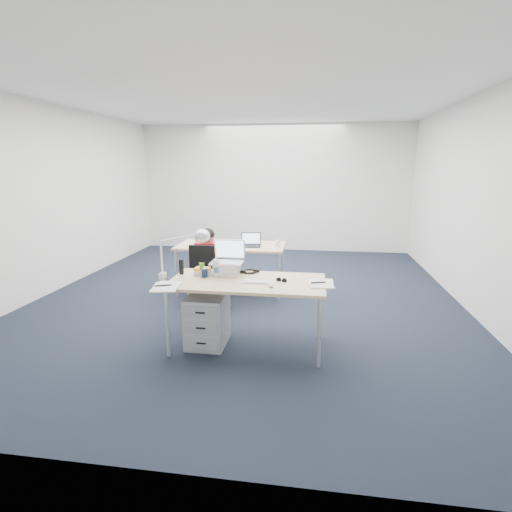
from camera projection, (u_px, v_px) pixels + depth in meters
The scene contains 24 objects.
floor at pixel (248, 297), 5.90m from camera, with size 7.00×7.00×0.00m, color black.
room at pixel (247, 179), 5.52m from camera, with size 6.02×7.02×2.80m.
desk_near at pixel (247, 285), 4.13m from camera, with size 1.60×0.80×0.73m.
desk_far at pixel (231, 248), 6.00m from camera, with size 1.60×0.80×0.73m.
office_chair at pixel (208, 292), 5.27m from camera, with size 0.59×0.59×0.92m.
seated_person at pixel (210, 268), 5.36m from camera, with size 0.38×0.63×1.10m.
drawer_pedestal_near at pixel (208, 319), 4.28m from camera, with size 0.40×0.50×0.55m, color #A0A3A5.
drawer_pedestal_far at pixel (205, 273), 6.12m from camera, with size 0.40×0.50×0.55m, color #A0A3A5.
silver_laptop at pixel (227, 258), 4.30m from camera, with size 0.35×0.27×0.37m, color silver, non-canonical shape.
wireless_keyboard at pixel (259, 282), 4.05m from camera, with size 0.29×0.12×0.01m, color white.
computer_mouse at pixel (271, 285), 3.90m from camera, with size 0.05×0.09×0.03m, color white.
headphones at pixel (250, 271), 4.43m from camera, with size 0.23×0.17×0.04m, color black, non-canonical shape.
can_koozie at pixel (205, 272), 4.24m from camera, with size 0.06×0.06×0.10m, color #162446.
water_bottle at pixel (216, 267), 4.24m from camera, with size 0.06×0.06×0.21m, color silver.
bear_figurine at pixel (202, 269), 4.30m from camera, with size 0.08×0.06×0.15m, color #3C7820, non-canonical shape.
book_stack at pixel (203, 271), 4.33m from camera, with size 0.17×0.13×0.08m, color silver.
cordless_phone at pixel (181, 267), 4.34m from camera, with size 0.04×0.03×0.17m, color black.
papers_left at pixel (165, 287), 3.89m from camera, with size 0.24×0.34×0.01m, color #F4FF93.
papers_right at pixel (320, 284), 3.99m from camera, with size 0.23×0.33×0.01m, color #F4FF93.
sunglasses at pixel (282, 280), 4.08m from camera, with size 0.12×0.05×0.03m, color black, non-canonical shape.
desk_lamp at pixel (177, 253), 4.08m from camera, with size 0.49×0.18×0.56m, color silver, non-canonical shape.
dark_laptop at pixel (251, 240), 5.84m from camera, with size 0.29×0.28×0.21m, color black, non-canonical shape.
far_cup at pixel (278, 243), 5.84m from camera, with size 0.07×0.07×0.10m, color white.
far_papers at pixel (215, 241), 6.23m from camera, with size 0.22×0.31×0.01m, color white.
Camera 1 is at (0.95, -5.54, 1.89)m, focal length 28.00 mm.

